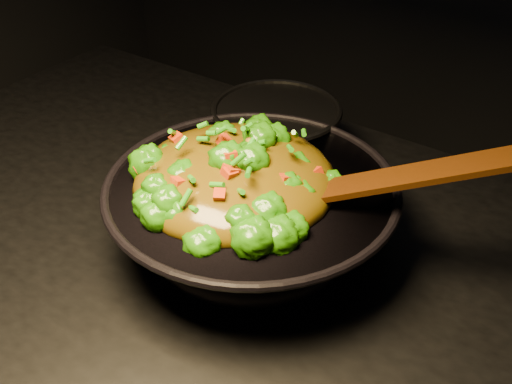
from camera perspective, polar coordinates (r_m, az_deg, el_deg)
The scene contains 4 objects.
wok at distance 0.85m, azimuth -0.39°, elevation -2.34°, with size 0.37×0.37×0.10m, color black, non-canonical shape.
stir_fry at distance 0.80m, azimuth -1.94°, elevation 3.44°, with size 0.26×0.26×0.09m, color #267008, non-canonical shape.
spatula at distance 0.76m, azimuth 12.20°, elevation 1.16°, with size 0.29×0.04×0.01m, color #3A1205.
back_pot at distance 1.01m, azimuth 1.76°, elevation 4.83°, with size 0.19×0.19×0.11m, color black.
Camera 1 is at (0.48, -0.49, 1.47)m, focal length 45.00 mm.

